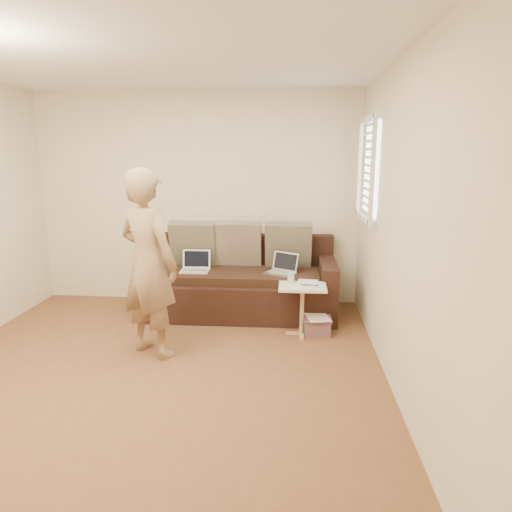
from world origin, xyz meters
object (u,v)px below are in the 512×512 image
Objects in this scene: sofa at (241,278)px; person at (149,264)px; side_table at (302,310)px; laptop_white at (195,272)px; striped_box at (317,325)px; drinking_glass at (291,277)px; laptop_silver at (280,274)px.

person is (-0.72, -1.18, 0.45)m from sofa.
person is at bearing -158.56° from side_table.
laptop_white reaches higher than side_table.
sofa is at bearing 146.54° from striped_box.
striped_box is (0.28, -0.04, -0.50)m from drinking_glass.
sofa reaches higher than laptop_silver.
striped_box is (0.16, 0.05, -0.17)m from side_table.
sofa is at bearing 138.50° from side_table.
drinking_glass is (0.12, -0.41, 0.07)m from laptop_silver.
laptop_silver is (0.46, -0.13, 0.10)m from sofa.
drinking_glass is at bearing -124.84° from person.
laptop_silver is at bearing 106.91° from drinking_glass.
laptop_silver is 0.99m from laptop_white.
laptop_white is 0.61× the size of side_table.
person is at bearing -159.01° from striped_box.
person is 1.64m from side_table.
laptop_silver is 0.99× the size of laptop_white.
sofa is 6.72× the size of laptop_white.
laptop_white is at bearing -150.89° from laptop_silver.
laptop_silver is at bearing -3.37° from laptop_white.
laptop_white is (-0.99, 0.03, 0.00)m from laptop_silver.
striped_box is at bearing -130.20° from person.
side_table is at bearing -41.50° from sofa.
laptop_silver is at bearing 132.48° from striped_box.
laptop_white is 2.73× the size of drinking_glass.
person is 3.27× the size of side_table.
sofa is 0.49m from laptop_silver.
laptop_white is at bearing -169.03° from sofa.
side_table is at bearing -24.69° from laptop_white.
person reaches higher than side_table.
sofa is 0.54m from laptop_white.
sofa is at bearing -92.36° from person.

